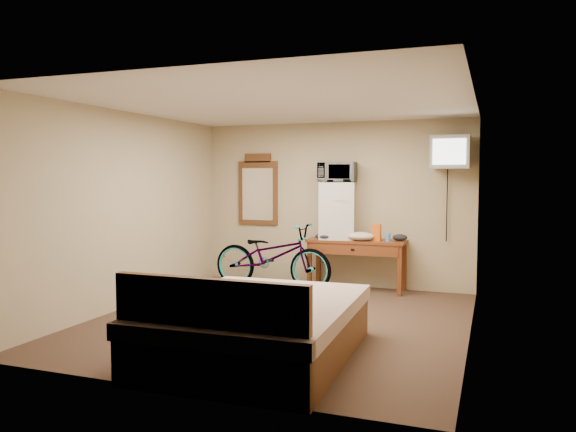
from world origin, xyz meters
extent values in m
plane|color=#433021|center=(0.00, 0.00, 0.00)|extent=(4.60, 4.60, 0.00)
plane|color=silver|center=(0.00, 0.00, 2.50)|extent=(4.60, 4.60, 0.00)
cube|color=tan|center=(0.00, 2.30, 1.25)|extent=(4.20, 0.04, 2.50)
cube|color=tan|center=(0.00, -2.30, 1.25)|extent=(4.20, 0.04, 2.50)
cube|color=tan|center=(-2.10, 0.00, 1.25)|extent=(0.04, 4.60, 2.50)
cube|color=tan|center=(2.10, 0.00, 1.25)|extent=(0.04, 4.60, 2.50)
cube|color=beige|center=(-0.08, 2.29, 0.92)|extent=(0.08, 0.01, 0.13)
cube|color=maroon|center=(0.42, 2.04, 0.73)|extent=(1.42, 0.55, 0.04)
cube|color=maroon|center=(-0.24, 1.82, 0.35)|extent=(0.06, 0.06, 0.71)
cube|color=maroon|center=(1.09, 1.82, 0.35)|extent=(0.06, 0.06, 0.71)
cube|color=maroon|center=(-0.24, 2.26, 0.35)|extent=(0.06, 0.06, 0.71)
cube|color=maroon|center=(1.09, 2.26, 0.35)|extent=(0.06, 0.06, 0.71)
cube|color=maroon|center=(0.42, 1.80, 0.63)|extent=(1.30, 0.04, 0.16)
cube|color=black|center=(0.42, 1.78, 0.63)|extent=(0.05, 0.02, 0.03)
cube|color=silver|center=(0.12, 2.05, 1.17)|extent=(0.60, 0.58, 0.84)
cube|color=#A0A09B|center=(0.12, 1.80, 1.34)|extent=(0.51, 0.01, 0.00)
cylinder|color=#A0A09B|center=(-0.07, 1.80, 1.12)|extent=(0.02, 0.02, 0.30)
imported|color=silver|center=(0.12, 2.05, 1.74)|extent=(0.57, 0.41, 0.30)
cube|color=orange|center=(0.73, 1.96, 0.87)|extent=(0.13, 0.09, 0.24)
cylinder|color=#448BE7|center=(0.90, 1.93, 0.81)|extent=(0.07, 0.07, 0.12)
ellipsoid|color=silver|center=(0.50, 1.93, 0.81)|extent=(0.41, 0.31, 0.12)
ellipsoid|color=black|center=(-0.03, 1.86, 0.80)|extent=(0.26, 0.19, 0.10)
ellipsoid|color=black|center=(1.04, 2.09, 0.80)|extent=(0.22, 0.18, 0.10)
cube|color=black|center=(1.73, 2.28, 1.90)|extent=(0.14, 0.02, 0.14)
cylinder|color=black|center=(1.73, 2.24, 1.90)|extent=(0.05, 0.30, 0.05)
cube|color=#A0A09B|center=(1.73, 2.02, 2.01)|extent=(0.52, 0.43, 0.45)
cube|color=white|center=(1.73, 1.80, 2.01)|extent=(0.43, 0.01, 0.34)
cube|color=black|center=(1.73, 2.24, 2.01)|extent=(0.32, 0.01, 0.28)
cube|color=brown|center=(-1.26, 2.27, 1.42)|extent=(0.67, 0.04, 1.01)
cube|color=brown|center=(-1.26, 2.27, 1.97)|extent=(0.45, 0.04, 0.14)
cube|color=white|center=(-1.26, 2.25, 1.39)|extent=(0.53, 0.01, 0.83)
imported|color=black|center=(-0.80, 1.73, 0.49)|extent=(1.89, 0.72, 0.98)
cube|color=brown|center=(0.27, -1.30, 0.20)|extent=(1.71, 2.24, 0.40)
cube|color=beige|center=(0.27, -1.30, 0.45)|extent=(1.75, 2.28, 0.14)
cube|color=brown|center=(0.27, -2.26, 0.55)|extent=(1.64, 0.08, 0.70)
ellipsoid|color=silver|center=(-0.11, -1.95, 0.58)|extent=(0.57, 0.35, 0.20)
ellipsoid|color=silver|center=(0.66, -1.95, 0.58)|extent=(0.57, 0.35, 0.20)
camera|label=1|loc=(2.30, -6.02, 1.67)|focal=35.00mm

